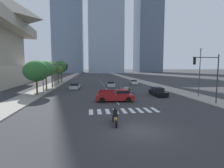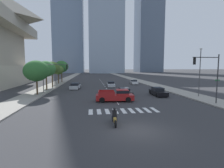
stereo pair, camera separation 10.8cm
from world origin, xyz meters
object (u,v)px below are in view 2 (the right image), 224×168
(street_tree_fourth, at_px, (58,70))
(pickup_truck, at_px, (117,96))
(street_tree_fifth, at_px, (61,67))
(sedan_silver_0, at_px, (75,86))
(sedan_black_3, at_px, (124,92))
(street_tree_second, at_px, (46,69))
(sedan_silver_4, at_px, (111,84))
(sedan_white_1, at_px, (134,82))
(street_tree_nearest, at_px, (36,71))
(traffic_signal_far, at_px, (53,72))
(street_lamp_east, at_px, (200,69))
(street_tree_third, at_px, (52,68))
(traffic_signal_near, at_px, (209,71))
(sedan_black_2, at_px, (158,92))
(motorcycle_lead, at_px, (114,118))

(street_tree_fourth, bearing_deg, pickup_truck, -63.99)
(street_tree_fifth, bearing_deg, pickup_truck, -68.13)
(sedan_silver_0, distance_m, sedan_black_3, 13.12)
(street_tree_second, relative_size, street_tree_fourth, 1.14)
(sedan_silver_4, height_order, street_tree_second, street_tree_second)
(sedan_white_1, relative_size, street_tree_nearest, 0.78)
(sedan_black_3, xyz_separation_m, street_tree_second, (-14.94, 7.70, 3.90))
(traffic_signal_far, bearing_deg, sedan_silver_0, 56.78)
(sedan_black_3, bearing_deg, street_tree_nearest, -97.41)
(sedan_silver_0, xyz_separation_m, street_lamp_east, (20.74, -12.89, 3.96))
(sedan_silver_0, distance_m, street_tree_nearest, 10.35)
(street_tree_nearest, xyz_separation_m, street_tree_third, (0.00, 11.63, 0.48))
(traffic_signal_near, height_order, street_tree_fifth, street_tree_fifth)
(sedan_white_1, distance_m, sedan_silver_4, 9.42)
(sedan_white_1, xyz_separation_m, sedan_black_2, (-0.83, -19.38, 0.03))
(motorcycle_lead, bearing_deg, sedan_silver_0, 14.38)
(sedan_silver_4, xyz_separation_m, street_tree_second, (-14.01, -4.65, 3.84))
(pickup_truck, bearing_deg, street_tree_second, 138.41)
(sedan_silver_0, relative_size, street_tree_third, 0.81)
(street_tree_nearest, distance_m, street_tree_third, 11.64)
(motorcycle_lead, distance_m, street_lamp_east, 19.48)
(street_tree_nearest, xyz_separation_m, street_tree_fifth, (0.00, 25.02, 0.85))
(sedan_black_2, height_order, street_tree_fourth, street_tree_fourth)
(sedan_black_3, xyz_separation_m, traffic_signal_near, (9.07, -8.88, 3.82))
(sedan_white_1, xyz_separation_m, traffic_signal_near, (2.62, -27.08, 3.80))
(traffic_signal_far, bearing_deg, sedan_white_1, 36.65)
(sedan_black_2, relative_size, street_tree_fifth, 0.72)
(street_tree_second, xyz_separation_m, street_tree_fourth, (0.00, 13.14, -0.41))
(street_tree_third, bearing_deg, street_tree_fifth, 90.00)
(traffic_signal_far, relative_size, street_lamp_east, 0.73)
(street_tree_nearest, bearing_deg, street_lamp_east, -10.76)
(street_lamp_east, bearing_deg, sedan_black_3, 162.71)
(motorcycle_lead, bearing_deg, sedan_white_1, -15.47)
(sedan_silver_4, relative_size, street_tree_fourth, 0.92)
(traffic_signal_far, height_order, street_tree_second, street_tree_second)
(sedan_silver_0, distance_m, traffic_signal_far, 7.30)
(sedan_silver_4, bearing_deg, street_lamp_east, 40.92)
(traffic_signal_far, bearing_deg, pickup_truck, -40.88)
(sedan_white_1, xyz_separation_m, street_tree_second, (-21.39, -10.50, 3.88))
(sedan_white_1, xyz_separation_m, street_lamp_east, (5.06, -21.78, 3.99))
(sedan_silver_4, bearing_deg, sedan_white_1, 131.39)
(sedan_silver_4, bearing_deg, street_tree_second, -68.72)
(street_tree_fourth, relative_size, street_tree_fifth, 0.78)
(motorcycle_lead, xyz_separation_m, street_tree_fourth, (-11.06, 35.69, 3.47))
(sedan_black_3, bearing_deg, sedan_black_2, 76.21)
(motorcycle_lead, xyz_separation_m, street_tree_second, (-11.06, 22.55, 3.88))
(sedan_white_1, relative_size, sedan_silver_4, 0.94)
(motorcycle_lead, relative_size, sedan_black_2, 0.45)
(sedan_white_1, height_order, sedan_black_2, sedan_black_2)
(sedan_black_3, distance_m, street_tree_second, 17.26)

